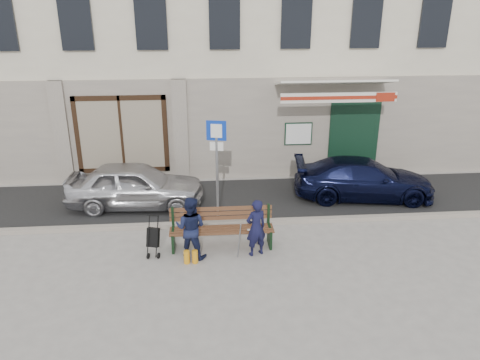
{
  "coord_description": "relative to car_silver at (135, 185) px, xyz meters",
  "views": [
    {
      "loc": [
        -0.73,
        -9.26,
        5.39
      ],
      "look_at": [
        0.17,
        1.6,
        1.2
      ],
      "focal_mm": 35.0,
      "sensor_mm": 36.0,
      "label": 1
    }
  ],
  "objects": [
    {
      "name": "parking_sign",
      "position": [
        2.23,
        -1.12,
        1.16
      ],
      "size": [
        0.49,
        0.14,
        2.68
      ],
      "rotation": [
        0.0,
        0.0,
        -0.23
      ],
      "color": "gray",
      "rests_on": "ground"
    },
    {
      "name": "ground",
      "position": [
        2.62,
        -2.91,
        -0.63
      ],
      "size": [
        80.0,
        80.0,
        0.0
      ],
      "primitive_type": "plane",
      "color": "#9E9991",
      "rests_on": "ground"
    },
    {
      "name": "bench",
      "position": [
        2.22,
        -2.51,
        -0.18
      ],
      "size": [
        2.4,
        1.17,
        0.98
      ],
      "color": "brown",
      "rests_on": "ground"
    },
    {
      "name": "curb",
      "position": [
        2.62,
        -1.41,
        -0.57
      ],
      "size": [
        60.0,
        0.18,
        0.12
      ],
      "primitive_type": "cube",
      "color": "#9E9384",
      "rests_on": "ground"
    },
    {
      "name": "car_navy",
      "position": [
        6.5,
        0.1,
        -0.06
      ],
      "size": [
        4.15,
        2.1,
        1.16
      ],
      "primitive_type": "imported",
      "rotation": [
        0.0,
        0.0,
        1.45
      ],
      "color": "black",
      "rests_on": "ground"
    },
    {
      "name": "asphalt_lane",
      "position": [
        2.62,
        0.19,
        -0.63
      ],
      "size": [
        60.0,
        3.2,
        0.01
      ],
      "primitive_type": "cube",
      "color": "#282828",
      "rests_on": "ground"
    },
    {
      "name": "stroller",
      "position": [
        0.71,
        -2.74,
        -0.22
      ],
      "size": [
        0.33,
        0.42,
        0.93
      ],
      "rotation": [
        0.0,
        0.0,
        -0.3
      ],
      "color": "black",
      "rests_on": "ground"
    },
    {
      "name": "man",
      "position": [
        3.01,
        -2.92,
        0.04
      ],
      "size": [
        0.57,
        0.48,
        1.34
      ],
      "primitive_type": "imported",
      "rotation": [
        0.0,
        0.0,
        3.52
      ],
      "color": "black",
      "rests_on": "ground"
    },
    {
      "name": "building",
      "position": [
        2.62,
        5.54,
        4.34
      ],
      "size": [
        20.0,
        8.27,
        10.0
      ],
      "color": "beige",
      "rests_on": "ground"
    },
    {
      "name": "car_silver",
      "position": [
        0.0,
        0.0,
        0.0
      ],
      "size": [
        3.81,
        1.73,
        1.27
      ],
      "primitive_type": "imported",
      "rotation": [
        0.0,
        0.0,
        1.51
      ],
      "color": "silver",
      "rests_on": "ground"
    },
    {
      "name": "woman",
      "position": [
        1.56,
        -2.89,
        0.08
      ],
      "size": [
        0.83,
        0.73,
        1.44
      ],
      "primitive_type": "imported",
      "rotation": [
        0.0,
        0.0,
        2.83
      ],
      "color": "#151B3B",
      "rests_on": "ground"
    }
  ]
}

